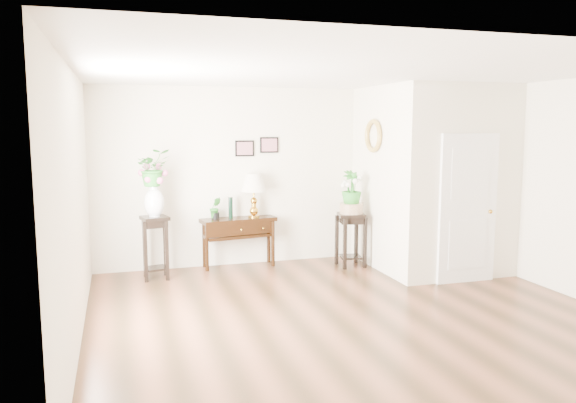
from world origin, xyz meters
name	(u,v)px	position (x,y,z in m)	size (l,w,h in m)	color
floor	(350,313)	(0.00, 0.00, 0.00)	(6.00, 5.50, 0.02)	brown
ceiling	(354,72)	(0.00, 0.00, 2.80)	(6.00, 5.50, 0.02)	white
wall_back	(284,176)	(0.00, 2.75, 1.40)	(6.00, 0.02, 2.80)	beige
wall_front	(512,244)	(0.00, -2.75, 1.40)	(6.00, 0.02, 2.80)	beige
wall_left	(74,207)	(-3.00, 0.00, 1.40)	(0.02, 5.50, 2.80)	beige
wall_right	(564,188)	(3.00, 0.00, 1.40)	(0.02, 5.50, 2.80)	beige
partition	(431,178)	(2.10, 1.77, 1.40)	(1.80, 1.95, 2.80)	beige
door	(468,209)	(2.10, 0.78, 1.05)	(0.90, 0.05, 2.10)	white
art_print_left	(245,148)	(-0.65, 2.73, 1.85)	(0.30, 0.02, 0.25)	black
art_print_right	(269,145)	(-0.25, 2.73, 1.90)	(0.30, 0.02, 0.25)	black
wall_ornament	(373,136)	(1.16, 1.90, 2.05)	(0.51, 0.51, 0.07)	#B49240
console_table	(239,242)	(-0.80, 2.57, 0.39)	(1.16, 0.39, 0.78)	black
table_lamp	(254,195)	(-0.55, 2.57, 1.13)	(0.40, 0.40, 0.70)	#AE7E22
green_vase	(231,207)	(-0.92, 2.57, 0.95)	(0.07, 0.07, 0.33)	black
potted_plant	(215,209)	(-1.16, 2.57, 0.94)	(0.18, 0.14, 0.32)	#298126
plant_stand_a	(156,248)	(-2.09, 2.24, 0.46)	(0.36, 0.36, 0.91)	black
porcelain_vase	(154,201)	(-2.09, 2.24, 1.14)	(0.28, 0.28, 0.49)	silver
lily_arrangement	(153,170)	(-2.09, 2.24, 1.58)	(0.48, 0.41, 0.53)	#298126
plant_stand_b	(351,240)	(0.90, 2.09, 0.42)	(0.40, 0.40, 0.84)	black
ceramic_bowl	(351,208)	(0.90, 2.09, 0.92)	(0.36, 0.36, 0.16)	tan
narcissus	(351,188)	(0.90, 2.09, 1.24)	(0.31, 0.31, 0.55)	#298126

